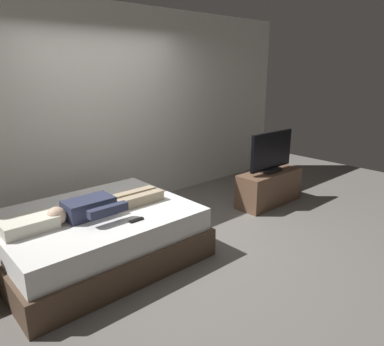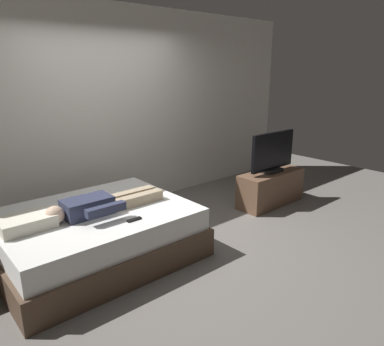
# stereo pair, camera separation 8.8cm
# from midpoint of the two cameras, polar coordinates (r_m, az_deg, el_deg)

# --- Properties ---
(ground_plane) EXTENTS (10.00, 10.00, 0.00)m
(ground_plane) POSITION_cam_midpoint_polar(r_m,az_deg,el_deg) (4.25, -2.98, -11.28)
(ground_plane) COLOR slate
(back_wall) EXTENTS (6.40, 0.10, 2.80)m
(back_wall) POSITION_cam_midpoint_polar(r_m,az_deg,el_deg) (5.28, -9.92, 9.88)
(back_wall) COLOR silver
(back_wall) RESTS_ON ground
(bed) EXTENTS (1.98, 1.57, 0.54)m
(bed) POSITION_cam_midpoint_polar(r_m,az_deg,el_deg) (4.00, -14.33, -9.42)
(bed) COLOR brown
(bed) RESTS_ON ground
(pillow) EXTENTS (0.48, 0.34, 0.12)m
(pillow) POSITION_cam_midpoint_polar(r_m,az_deg,el_deg) (3.66, -24.12, -7.14)
(pillow) COLOR silver
(pillow) RESTS_ON bed
(person) EXTENTS (1.26, 0.46, 0.18)m
(person) POSITION_cam_midpoint_polar(r_m,az_deg,el_deg) (3.80, -13.71, -4.92)
(person) COLOR #2D334C
(person) RESTS_ON bed
(remote) EXTENTS (0.15, 0.04, 0.02)m
(remote) POSITION_cam_midpoint_polar(r_m,az_deg,el_deg) (3.57, -8.44, -7.31)
(remote) COLOR black
(remote) RESTS_ON bed
(tv_stand) EXTENTS (1.10, 0.40, 0.50)m
(tv_stand) POSITION_cam_midpoint_polar(r_m,az_deg,el_deg) (5.50, 12.77, -2.34)
(tv_stand) COLOR brown
(tv_stand) RESTS_ON ground
(tv) EXTENTS (0.88, 0.20, 0.59)m
(tv) POSITION_cam_midpoint_polar(r_m,az_deg,el_deg) (5.35, 13.13, 3.10)
(tv) COLOR black
(tv) RESTS_ON tv_stand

